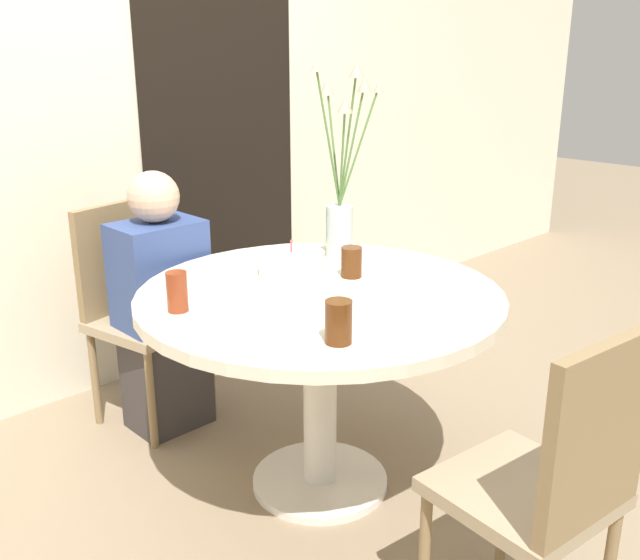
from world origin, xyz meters
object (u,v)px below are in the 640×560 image
Objects in this scene: chair_left_flank at (135,301)px; drink_glass_2 at (338,322)px; drink_glass_0 at (177,292)px; chair_near_front at (552,479)px; birthday_cake at (292,264)px; drink_glass_1 at (352,262)px; person_guest at (162,312)px; flower_vase at (342,188)px; side_plate at (242,316)px.

chair_left_flank reaches higher than drink_glass_2.
drink_glass_0 reaches higher than drink_glass_2.
birthday_cake is (0.15, 1.12, 0.27)m from chair_near_front.
chair_near_front reaches higher than birthday_cake.
drink_glass_1 is 0.10× the size of person_guest.
chair_near_front is 3.93× the size of birthday_cake.
chair_left_flank is at bearing 86.37° from drink_glass_2.
drink_glass_2 is 0.11× the size of person_guest.
birthday_cake is at bearing 2.33° from drink_glass_0.
birthday_cake reaches higher than drink_glass_1.
drink_glass_0 is at bearing -116.37° from person_guest.
flower_vase is at bearing 52.80° from drink_glass_1.
flower_vase reaches higher than drink_glass_0.
chair_near_front reaches higher than side_plate.
side_plate is 1.52× the size of drink_glass_1.
birthday_cake is 0.21m from drink_glass_1.
drink_glass_1 is at bearing -12.13° from drink_glass_0.
chair_left_flank is 0.84m from drink_glass_0.
chair_near_front is 7.28× the size of drink_glass_0.
drink_glass_0 is (-0.26, -0.75, 0.29)m from chair_left_flank.
side_plate is (-0.68, -0.25, -0.27)m from flower_vase.
side_plate is 0.53m from drink_glass_1.
flower_vase is at bearing -63.61° from chair_left_flank.
birthday_cake is at bearing 60.14° from drink_glass_2.
drink_glass_2 is (0.08, -0.33, 0.06)m from side_plate.
chair_near_front is at bearing -107.14° from drink_glass_1.
flower_vase is 0.33m from drink_glass_1.
flower_vase is at bearing 43.87° from drink_glass_2.
birthday_cake is 0.22× the size of person_guest.
drink_glass_1 is 0.59m from drink_glass_2.
flower_vase is 0.87m from drink_glass_2.
chair_near_front is at bearing -88.51° from person_guest.
flower_vase is 5.86× the size of drink_glass_0.
birthday_cake is 2.15× the size of drink_glass_1.
drink_glass_2 is 1.16m from person_guest.
side_plate is 0.35m from drink_glass_2.
side_plate is (-0.23, 0.92, 0.23)m from chair_near_front.
chair_left_flank is at bearing 107.49° from birthday_cake.
chair_near_front reaches higher than drink_glass_0.
person_guest reaches higher than birthday_cake.
drink_glass_0 is at bearing 167.87° from drink_glass_1.
drink_glass_0 is at bearing -120.56° from chair_left_flank.
chair_left_flank is 7.48× the size of drink_glass_2.
birthday_cake reaches higher than side_plate.
chair_left_flank is 8.45× the size of drink_glass_1.
drink_glass_1 reaches higher than side_plate.
drink_glass_1 is 0.86m from person_guest.
person_guest is at bearing -90.00° from chair_left_flank.
side_plate is (-0.38, -0.20, -0.04)m from birthday_cake.
drink_glass_1 is at bearing -127.20° from flower_vase.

